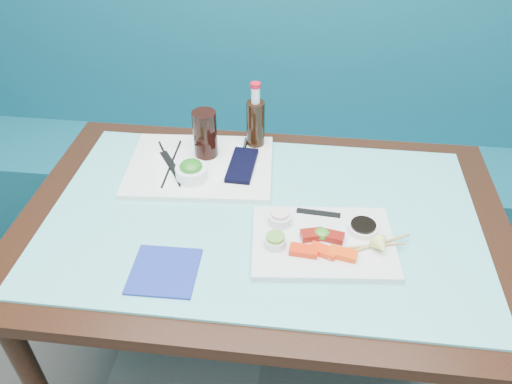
# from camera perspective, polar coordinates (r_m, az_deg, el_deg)

# --- Properties ---
(booth_bench) EXTENTS (3.00, 0.56, 1.17)m
(booth_bench) POSITION_cam_1_polar(r_m,az_deg,el_deg) (2.33, 2.90, 3.92)
(booth_bench) COLOR #105568
(booth_bench) RESTS_ON ground
(dining_table) EXTENTS (1.40, 0.90, 0.75)m
(dining_table) POSITION_cam_1_polar(r_m,az_deg,el_deg) (1.49, 0.72, -5.20)
(dining_table) COLOR black
(dining_table) RESTS_ON ground
(glass_top) EXTENTS (1.22, 0.76, 0.01)m
(glass_top) POSITION_cam_1_polar(r_m,az_deg,el_deg) (1.43, 0.75, -2.69)
(glass_top) COLOR #63C7C6
(glass_top) RESTS_ON dining_table
(sashimi_plate) EXTENTS (0.40, 0.30, 0.02)m
(sashimi_plate) POSITION_cam_1_polar(r_m,az_deg,el_deg) (1.34, 7.66, -5.73)
(sashimi_plate) COLOR white
(sashimi_plate) RESTS_ON glass_top
(salmon_left) EXTENTS (0.08, 0.04, 0.02)m
(salmon_left) POSITION_cam_1_polar(r_m,az_deg,el_deg) (1.29, 5.47, -6.69)
(salmon_left) COLOR red
(salmon_left) RESTS_ON sashimi_plate
(salmon_mid) EXTENTS (0.08, 0.05, 0.02)m
(salmon_mid) POSITION_cam_1_polar(r_m,az_deg,el_deg) (1.30, 7.70, -6.69)
(salmon_mid) COLOR #FF320A
(salmon_mid) RESTS_ON sashimi_plate
(salmon_right) EXTENTS (0.08, 0.05, 0.02)m
(salmon_right) POSITION_cam_1_polar(r_m,az_deg,el_deg) (1.30, 9.91, -6.99)
(salmon_right) COLOR #F84409
(salmon_right) RESTS_ON sashimi_plate
(tuna_left) EXTENTS (0.07, 0.05, 0.02)m
(tuna_left) POSITION_cam_1_polar(r_m,az_deg,el_deg) (1.33, 6.44, -4.89)
(tuna_left) COLOR maroon
(tuna_left) RESTS_ON sashimi_plate
(tuna_right) EXTENTS (0.06, 0.05, 0.02)m
(tuna_right) POSITION_cam_1_polar(r_m,az_deg,el_deg) (1.34, 8.80, -5.07)
(tuna_right) COLOR maroon
(tuna_right) RESTS_ON sashimi_plate
(seaweed_garnish) EXTENTS (0.05, 0.05, 0.02)m
(seaweed_garnish) POSITION_cam_1_polar(r_m,az_deg,el_deg) (1.34, 7.53, -4.74)
(seaweed_garnish) COLOR #368A1F
(seaweed_garnish) RESTS_ON sashimi_plate
(ramekin_wasabi) EXTENTS (0.07, 0.07, 0.02)m
(ramekin_wasabi) POSITION_cam_1_polar(r_m,az_deg,el_deg) (1.30, 2.21, -5.71)
(ramekin_wasabi) COLOR white
(ramekin_wasabi) RESTS_ON sashimi_plate
(wasabi_fill) EXTENTS (0.05, 0.05, 0.01)m
(wasabi_fill) POSITION_cam_1_polar(r_m,az_deg,el_deg) (1.29, 2.23, -5.17)
(wasabi_fill) COLOR #62A134
(wasabi_fill) RESTS_ON ramekin_wasabi
(ramekin_ginger) EXTENTS (0.07, 0.07, 0.03)m
(ramekin_ginger) POSITION_cam_1_polar(r_m,az_deg,el_deg) (1.37, 2.75, -3.06)
(ramekin_ginger) COLOR silver
(ramekin_ginger) RESTS_ON sashimi_plate
(ginger_fill) EXTENTS (0.05, 0.05, 0.01)m
(ginger_fill) POSITION_cam_1_polar(r_m,az_deg,el_deg) (1.36, 2.78, -2.48)
(ginger_fill) COLOR beige
(ginger_fill) RESTS_ON ramekin_ginger
(soy_dish) EXTENTS (0.09, 0.09, 0.02)m
(soy_dish) POSITION_cam_1_polar(r_m,az_deg,el_deg) (1.38, 12.11, -4.03)
(soy_dish) COLOR white
(soy_dish) RESTS_ON sashimi_plate
(soy_fill) EXTENTS (0.08, 0.08, 0.01)m
(soy_fill) POSITION_cam_1_polar(r_m,az_deg,el_deg) (1.37, 12.18, -3.69)
(soy_fill) COLOR black
(soy_fill) RESTS_ON soy_dish
(lemon_wedge) EXTENTS (0.06, 0.05, 0.05)m
(lemon_wedge) POSITION_cam_1_polar(r_m,az_deg,el_deg) (1.32, 14.10, -6.01)
(lemon_wedge) COLOR #ECEF71
(lemon_wedge) RESTS_ON sashimi_plate
(chopstick_sleeve) EXTENTS (0.12, 0.03, 0.00)m
(chopstick_sleeve) POSITION_cam_1_polar(r_m,az_deg,el_deg) (1.41, 7.15, -2.39)
(chopstick_sleeve) COLOR black
(chopstick_sleeve) RESTS_ON sashimi_plate
(wooden_chopstick_a) EXTENTS (0.21, 0.05, 0.01)m
(wooden_chopstick_a) POSITION_cam_1_polar(r_m,az_deg,el_deg) (1.33, 12.44, -6.07)
(wooden_chopstick_a) COLOR tan
(wooden_chopstick_a) RESTS_ON sashimi_plate
(wooden_chopstick_b) EXTENTS (0.22, 0.12, 0.01)m
(wooden_chopstick_b) POSITION_cam_1_polar(r_m,az_deg,el_deg) (1.34, 12.87, -6.08)
(wooden_chopstick_b) COLOR tan
(wooden_chopstick_b) RESTS_ON sashimi_plate
(serving_tray) EXTENTS (0.48, 0.37, 0.02)m
(serving_tray) POSITION_cam_1_polar(r_m,az_deg,el_deg) (1.61, -6.37, 2.95)
(serving_tray) COLOR white
(serving_tray) RESTS_ON glass_top
(paper_placemat) EXTENTS (0.35, 0.30, 0.00)m
(paper_placemat) POSITION_cam_1_polar(r_m,az_deg,el_deg) (1.60, -6.39, 3.22)
(paper_placemat) COLOR white
(paper_placemat) RESTS_ON serving_tray
(seaweed_bowl) EXTENTS (0.10, 0.10, 0.04)m
(seaweed_bowl) POSITION_cam_1_polar(r_m,az_deg,el_deg) (1.54, -7.37, 2.19)
(seaweed_bowl) COLOR white
(seaweed_bowl) RESTS_ON serving_tray
(seaweed_salad) EXTENTS (0.09, 0.09, 0.03)m
(seaweed_salad) POSITION_cam_1_polar(r_m,az_deg,el_deg) (1.52, -7.45, 2.95)
(seaweed_salad) COLOR #21771B
(seaweed_salad) RESTS_ON seaweed_bowl
(cola_glass) EXTENTS (0.10, 0.10, 0.16)m
(cola_glass) POSITION_cam_1_polar(r_m,az_deg,el_deg) (1.60, -5.83, 6.60)
(cola_glass) COLOR black
(cola_glass) RESTS_ON serving_tray
(navy_pouch) EXTENTS (0.09, 0.18, 0.01)m
(navy_pouch) POSITION_cam_1_polar(r_m,az_deg,el_deg) (1.58, -1.61, 3.09)
(navy_pouch) COLOR black
(navy_pouch) RESTS_ON serving_tray
(fork) EXTENTS (0.02, 0.10, 0.01)m
(fork) POSITION_cam_1_polar(r_m,az_deg,el_deg) (1.67, -1.31, 5.17)
(fork) COLOR silver
(fork) RESTS_ON serving_tray
(black_chopstick_a) EXTENTS (0.13, 0.23, 0.01)m
(black_chopstick_a) POSITION_cam_1_polar(r_m,az_deg,el_deg) (1.62, -9.90, 3.30)
(black_chopstick_a) COLOR black
(black_chopstick_a) RESTS_ON serving_tray
(black_chopstick_b) EXTENTS (0.01, 0.26, 0.01)m
(black_chopstick_b) POSITION_cam_1_polar(r_m,az_deg,el_deg) (1.62, -9.63, 3.28)
(black_chopstick_b) COLOR black
(black_chopstick_b) RESTS_ON serving_tray
(tray_sleeve) EXTENTS (0.10, 0.13, 0.00)m
(tray_sleeve) POSITION_cam_1_polar(r_m,az_deg,el_deg) (1.62, -9.76, 3.25)
(tray_sleeve) COLOR black
(tray_sleeve) RESTS_ON serving_tray
(cola_bottle_body) EXTENTS (0.08, 0.08, 0.17)m
(cola_bottle_body) POSITION_cam_1_polar(r_m,az_deg,el_deg) (1.66, -0.05, 7.58)
(cola_bottle_body) COLOR black
(cola_bottle_body) RESTS_ON glass_top
(cola_bottle_neck) EXTENTS (0.03, 0.03, 0.05)m
(cola_bottle_neck) POSITION_cam_1_polar(r_m,az_deg,el_deg) (1.60, -0.05, 11.03)
(cola_bottle_neck) COLOR white
(cola_bottle_neck) RESTS_ON cola_bottle_body
(cola_bottle_cap) EXTENTS (0.04, 0.04, 0.01)m
(cola_bottle_cap) POSITION_cam_1_polar(r_m,az_deg,el_deg) (1.59, -0.06, 12.11)
(cola_bottle_cap) COLOR red
(cola_bottle_cap) RESTS_ON cola_bottle_neck
(blue_napkin) EXTENTS (0.17, 0.17, 0.01)m
(blue_napkin) POSITION_cam_1_polar(r_m,az_deg,el_deg) (1.29, -10.44, -8.87)
(blue_napkin) COLOR navy
(blue_napkin) RESTS_ON glass_top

